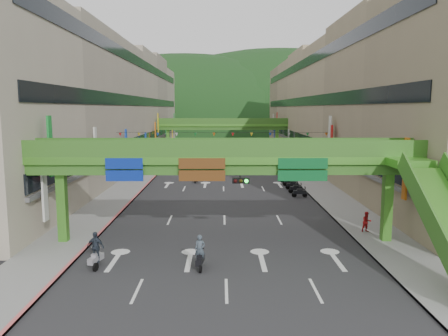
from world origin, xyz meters
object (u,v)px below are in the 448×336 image
Objects in this scene: scooter_rider_mid at (236,166)px; pedestrian_red at (367,224)px; car_yellow at (249,156)px; scooter_rider_near at (200,253)px; car_silver at (175,167)px; overpass_near at (239,168)px.

scooter_rider_mid is 30.90m from pedestrian_red.
scooter_rider_mid is 0.48× the size of car_yellow.
pedestrian_red is (5.71, -45.51, 0.04)m from car_yellow.
scooter_rider_near is 0.48× the size of car_yellow.
car_silver is 0.96× the size of car_yellow.
pedestrian_red is at bearing -90.93° from car_yellow.
overpass_near reaches higher than scooter_rider_near.
scooter_rider_mid is at bearing 84.93° from scooter_rider_near.
overpass_near is at bearing 61.24° from scooter_rider_near.
car_silver is (-8.78, 2.26, -0.37)m from scooter_rider_mid.
scooter_rider_mid is 9.08m from car_silver.
car_yellow is at bearing 85.59° from overpass_near.
pedestrian_red is (11.83, 7.00, -0.18)m from scooter_rider_near.
overpass_near is at bearing -91.51° from scooter_rider_mid.
scooter_rider_near is 0.50× the size of car_silver.
pedestrian_red is at bearing -73.89° from scooter_rider_mid.
overpass_near reaches higher than scooter_rider_mid.
overpass_near is at bearing -80.55° from car_silver.
scooter_rider_near reaches higher than car_silver.
car_silver is at bearing -138.72° from car_yellow.
overpass_near is 10.75m from pedestrian_red.
scooter_rider_near reaches higher than scooter_rider_mid.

